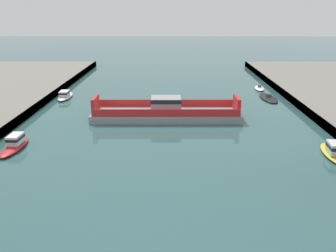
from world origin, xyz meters
name	(u,v)px	position (x,y,z in m)	size (l,w,h in m)	color
chain_ferry	(166,112)	(-0.40, 38.81, 1.01)	(21.88, 6.02, 3.30)	#939399
moored_boat_near_left	(259,88)	(18.16, 59.46, 0.21)	(2.44, 5.45, 0.89)	white
moored_boat_mid_left	(15,144)	(-17.88, 26.51, 0.60)	(2.04, 6.64, 1.62)	red
moored_boat_mid_right	(334,151)	(18.48, 24.62, 0.63)	(2.76, 6.68, 1.69)	yellow
moored_boat_far_right	(268,98)	(17.93, 51.36, 0.20)	(2.75, 8.14, 0.87)	black
moored_boat_upstream_a	(65,95)	(-18.97, 51.34, 0.53)	(2.30, 6.84, 1.43)	white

